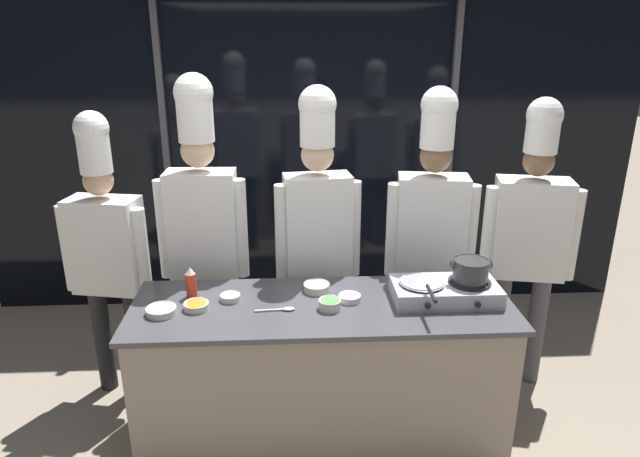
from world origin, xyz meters
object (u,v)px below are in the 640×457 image
Objects in this scene: squeeze_bottle_chili at (191,283)px; prep_bowl_carrots at (196,305)px; prep_bowl_scallions at (330,304)px; serving_spoon_slotted at (282,309)px; chef_pastry at (431,223)px; prep_bowl_onion at (350,297)px; frying_pan at (422,279)px; prep_bowl_chicken at (317,287)px; chef_sous at (203,217)px; chef_line at (317,221)px; stock_pot at (471,270)px; prep_bowl_garlic at (161,310)px; chef_head at (107,244)px; portable_stove at (445,291)px; chef_apprentice at (530,229)px; prep_bowl_bean_sprouts at (230,297)px.

prep_bowl_carrots is at bearing -72.89° from squeeze_bottle_chili.
prep_bowl_scallions is 0.26m from serving_spoon_slotted.
chef_pastry is at bearing 16.26° from squeeze_bottle_chili.
squeeze_bottle_chili is 0.88m from prep_bowl_onion.
prep_bowl_chicken is (-0.57, 0.15, -0.11)m from frying_pan.
chef_sous is at bearing 150.48° from prep_bowl_chicken.
chef_sous is at bearing -9.40° from chef_line.
chef_pastry is at bearing 100.51° from stock_pot.
prep_bowl_scallions reaches higher than prep_bowl_chicken.
chef_head is (-0.45, 0.63, 0.14)m from prep_bowl_garlic.
chef_apprentice reaches higher than portable_stove.
stock_pot reaches higher than serving_spoon_slotted.
prep_bowl_garlic is at bearing -164.45° from prep_bowl_chicken.
prep_bowl_scallions is 1.00m from chef_sous.
portable_stove is 1.41m from squeeze_bottle_chili.
prep_bowl_chicken reaches higher than prep_bowl_garlic.
chef_apprentice is (0.67, 0.53, 0.16)m from portable_stove.
stock_pot is 0.76m from chef_apprentice.
prep_bowl_scallions is at bearing 49.25° from chef_pastry.
chef_line reaches higher than chef_pastry.
chef_line reaches higher than prep_bowl_scallions.
stock_pot is (0.27, 0.00, 0.04)m from frying_pan.
chef_head is (-2.12, 0.55, -0.01)m from stock_pot.
chef_head is 0.93× the size of chef_line.
serving_spoon_slotted is at bearing 40.65° from chef_pastry.
prep_bowl_garlic is (-0.83, -0.23, -0.00)m from prep_bowl_chicken.
prep_bowl_chicken is 0.30m from serving_spoon_slotted.
squeeze_bottle_chili is at bearing 153.90° from chef_head.
squeeze_bottle_chili is (-1.27, 0.11, -0.05)m from frying_pan.
chef_sous is (-0.86, 0.52, 0.31)m from prep_bowl_onion.
portable_stove reaches higher than prep_bowl_carrots.
frying_pan is 1.06m from prep_bowl_bean_sprouts.
prep_bowl_scallions is at bearing 142.15° from chef_sous.
prep_bowl_garlic is at bearing -165.72° from prep_bowl_carrots.
prep_bowl_garlic is 0.08× the size of chef_pastry.
chef_pastry reaches higher than prep_bowl_chicken.
frying_pan is 0.97m from chef_apprentice.
chef_apprentice is at bearing 33.42° from frying_pan.
stock_pot is 1.05m from serving_spoon_slotted.
chef_sous is at bearing 159.09° from portable_stove.
prep_bowl_bean_sprouts is (-1.05, 0.06, -0.11)m from frying_pan.
serving_spoon_slotted is at bearing -175.41° from stock_pot.
prep_bowl_scallions is at bearing 36.12° from chef_apprentice.
prep_bowl_onion is 0.15m from prep_bowl_scallions.
prep_bowl_bean_sprouts is at bearing 154.78° from serving_spoon_slotted.
frying_pan is 2.39× the size of squeeze_bottle_chili.
stock_pot is at bearing 1.63° from prep_bowl_carrots.
chef_sous is at bearing 156.92° from frying_pan.
chef_sous is (0.15, 0.62, 0.30)m from prep_bowl_garlic.
chef_head reaches higher than prep_bowl_carrots.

